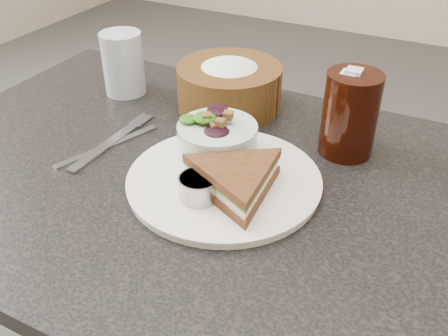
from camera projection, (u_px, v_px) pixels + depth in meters
name	position (u px, v px, depth m)	size (l,w,h in m)	color
dining_table	(197.00, 320.00, 1.02)	(1.00, 0.70, 0.75)	black
dinner_plate	(224.00, 181.00, 0.77)	(0.30, 0.30, 0.01)	white
sandwich	(236.00, 180.00, 0.72)	(0.17, 0.17, 0.05)	brown
salad_bowl	(217.00, 135.00, 0.80)	(0.13, 0.13, 0.08)	silver
dressing_ramekin	(199.00, 188.00, 0.72)	(0.06, 0.06, 0.04)	#999A9C
orange_wedge	(245.00, 150.00, 0.81)	(0.06, 0.06, 0.03)	orange
fork	(108.00, 144.00, 0.87)	(0.02, 0.19, 0.01)	#95979D
knife	(108.00, 146.00, 0.87)	(0.01, 0.20, 0.00)	#97989A
bread_basket	(229.00, 80.00, 0.96)	(0.20, 0.20, 0.11)	brown
cola_glass	(350.00, 111.00, 0.81)	(0.09, 0.09, 0.15)	black
water_glass	(123.00, 63.00, 1.02)	(0.08, 0.08, 0.13)	#A8B8C1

